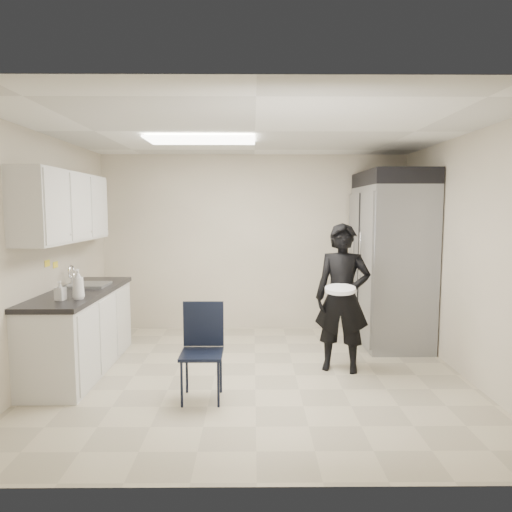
{
  "coord_description": "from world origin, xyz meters",
  "views": [
    {
      "loc": [
        -0.03,
        -4.8,
        1.81
      ],
      "look_at": [
        0.01,
        0.2,
        1.29
      ],
      "focal_mm": 32.0,
      "sensor_mm": 36.0,
      "label": 1
    }
  ],
  "objects_px": {
    "lower_counter": "(81,332)",
    "man_tuxedo": "(342,298)",
    "folding_chair": "(202,354)",
    "commercial_fridge": "(390,265)"
  },
  "relations": [
    {
      "from": "lower_counter",
      "to": "man_tuxedo",
      "type": "bearing_deg",
      "value": -0.59
    },
    {
      "from": "folding_chair",
      "to": "man_tuxedo",
      "type": "xyz_separation_m",
      "value": [
        1.48,
        0.79,
        0.38
      ]
    },
    {
      "from": "folding_chair",
      "to": "man_tuxedo",
      "type": "relative_size",
      "value": 0.54
    },
    {
      "from": "lower_counter",
      "to": "folding_chair",
      "type": "bearing_deg",
      "value": -29.7
    },
    {
      "from": "commercial_fridge",
      "to": "folding_chair",
      "type": "distance_m",
      "value": 3.07
    },
    {
      "from": "folding_chair",
      "to": "man_tuxedo",
      "type": "bearing_deg",
      "value": 28.08
    },
    {
      "from": "man_tuxedo",
      "to": "folding_chair",
      "type": "bearing_deg",
      "value": -135.2
    },
    {
      "from": "lower_counter",
      "to": "man_tuxedo",
      "type": "relative_size",
      "value": 1.15
    },
    {
      "from": "lower_counter",
      "to": "commercial_fridge",
      "type": "distance_m",
      "value": 3.98
    },
    {
      "from": "lower_counter",
      "to": "folding_chair",
      "type": "distance_m",
      "value": 1.66
    }
  ]
}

